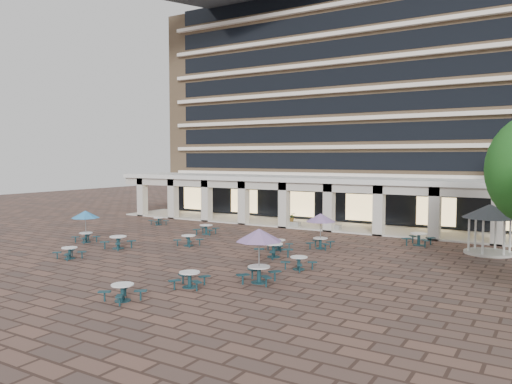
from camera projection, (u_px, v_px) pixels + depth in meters
The scene contains 20 objects.
ground at pixel (222, 253), 32.07m from camera, with size 120.00×120.00×0.00m, color brown.
apartment_building at pixel (360, 96), 52.88m from camera, with size 40.00×15.50×25.20m.
retail_arcade at pixel (318, 193), 44.46m from camera, with size 42.00×6.60×4.40m.
picnic_table_0 at pixel (70, 252), 30.25m from camera, with size 1.65×1.65×0.70m.
picnic_table_1 at pixel (123, 291), 21.34m from camera, with size 1.80×1.80×0.73m.
picnic_table_2 at pixel (190, 278), 23.57m from camera, with size 2.00×2.00×0.75m.
picnic_table_3 at pixel (299, 262), 27.33m from camera, with size 1.87×1.87×0.72m.
picnic_table_4 at pixel (85, 216), 35.92m from camera, with size 1.99×1.99×2.30m.
picnic_table_5 at pixel (118, 241), 33.60m from camera, with size 1.90×1.90×0.84m.
picnic_table_6 at pixel (259, 237), 24.30m from camera, with size 2.31×2.31×2.66m.
picnic_table_7 at pixel (274, 249), 30.69m from camera, with size 2.31×2.31×0.86m.
picnic_table_8 at pixel (159, 220), 45.40m from camera, with size 1.81×1.81×0.68m.
picnic_table_9 at pixel (189, 239), 34.65m from camera, with size 1.72×1.72×0.74m.
picnic_table_10 at pixel (279, 244), 33.08m from camera, with size 1.66×1.66×0.69m.
picnic_table_11 at pixel (321, 219), 33.47m from camera, with size 2.05×2.05×2.37m.
picnic_table_12 at pixel (206, 229), 39.74m from camera, with size 1.97×1.97×0.78m.
picnic_table_13 at pixel (419, 238), 34.83m from camera, with size 2.05×2.05×0.87m.
gazebo at pixel (490, 217), 31.63m from camera, with size 3.39×3.39×3.15m.
planter_left at pixel (292, 221), 43.85m from camera, with size 1.50×0.76×1.28m.
planter_right at pixel (332, 225), 41.89m from camera, with size 1.50×0.70×1.23m.
Camera 1 is at (18.36, -25.95, 6.16)m, focal length 35.00 mm.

